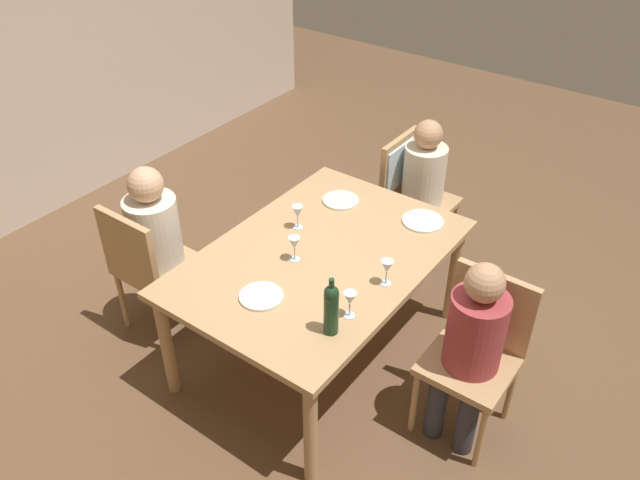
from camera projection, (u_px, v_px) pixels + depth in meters
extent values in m
plane|color=brown|center=(320.00, 350.00, 4.01)|extent=(10.00, 10.00, 0.00)
cube|color=beige|center=(5.00, 47.00, 4.55)|extent=(6.40, 0.12, 2.70)
cube|color=tan|center=(320.00, 257.00, 3.59)|extent=(1.65, 1.13, 0.04)
cylinder|color=tan|center=(311.00, 433.00, 3.07)|extent=(0.07, 0.07, 0.70)
cylinder|color=tan|center=(454.00, 274.00, 4.06)|extent=(0.07, 0.07, 0.70)
cylinder|color=tan|center=(167.00, 345.00, 3.55)|extent=(0.07, 0.07, 0.70)
cylinder|color=tan|center=(326.00, 222.00, 4.54)|extent=(0.07, 0.07, 0.70)
cylinder|color=tan|center=(167.00, 270.00, 4.31)|extent=(0.04, 0.04, 0.44)
cylinder|color=tan|center=(208.00, 291.00, 4.12)|extent=(0.04, 0.04, 0.44)
cylinder|color=tan|center=(123.00, 300.00, 4.06)|extent=(0.04, 0.04, 0.44)
cylinder|color=tan|center=(164.00, 324.00, 3.88)|extent=(0.04, 0.04, 0.44)
cube|color=tan|center=(160.00, 266.00, 3.95)|extent=(0.44, 0.44, 0.04)
cube|color=tan|center=(128.00, 250.00, 3.68)|extent=(0.04, 0.44, 0.44)
cylinder|color=tan|center=(453.00, 229.00, 4.70)|extent=(0.04, 0.04, 0.44)
cylinder|color=tan|center=(428.00, 254.00, 4.45)|extent=(0.04, 0.04, 0.44)
cylinder|color=tan|center=(408.00, 212.00, 4.88)|extent=(0.04, 0.04, 0.44)
cylinder|color=tan|center=(382.00, 235.00, 4.64)|extent=(0.04, 0.04, 0.44)
cube|color=tan|center=(421.00, 204.00, 4.53)|extent=(0.44, 0.44, 0.04)
cube|color=tan|center=(399.00, 166.00, 4.49)|extent=(0.44, 0.04, 0.44)
cube|color=#ADC6D6|center=(399.00, 163.00, 4.47)|extent=(0.40, 0.07, 0.31)
cylinder|color=tan|center=(481.00, 437.00, 3.21)|extent=(0.04, 0.04, 0.44)
cylinder|color=tan|center=(414.00, 402.00, 3.39)|extent=(0.04, 0.04, 0.44)
cylinder|color=tan|center=(511.00, 390.00, 3.46)|extent=(0.04, 0.04, 0.44)
cylinder|color=tan|center=(447.00, 359.00, 3.64)|extent=(0.04, 0.04, 0.44)
cube|color=tan|center=(469.00, 365.00, 3.29)|extent=(0.44, 0.44, 0.04)
cube|color=tan|center=(493.00, 308.00, 3.28)|extent=(0.04, 0.44, 0.44)
cylinder|color=#33333D|center=(172.00, 277.00, 4.23)|extent=(0.11, 0.11, 0.46)
cylinder|color=#33333D|center=(192.00, 288.00, 4.14)|extent=(0.11, 0.11, 0.46)
cylinder|color=beige|center=(155.00, 234.00, 3.81)|extent=(0.31, 0.31, 0.48)
sphere|color=tan|center=(145.00, 185.00, 3.61)|extent=(0.21, 0.21, 0.21)
cylinder|color=#33333D|center=(440.00, 231.00, 4.66)|extent=(0.11, 0.11, 0.46)
cylinder|color=#33333D|center=(429.00, 243.00, 4.54)|extent=(0.11, 0.11, 0.46)
cylinder|color=beige|center=(424.00, 177.00, 4.40)|extent=(0.29, 0.29, 0.44)
sphere|color=tan|center=(428.00, 134.00, 4.21)|extent=(0.19, 0.19, 0.19)
cylinder|color=#33333D|center=(467.00, 419.00, 3.29)|extent=(0.11, 0.11, 0.46)
cylinder|color=#33333D|center=(437.00, 403.00, 3.37)|extent=(0.11, 0.11, 0.46)
cylinder|color=#9E383D|center=(475.00, 333.00, 3.16)|extent=(0.29, 0.29, 0.44)
sphere|color=tan|center=(485.00, 283.00, 2.97)|extent=(0.19, 0.19, 0.19)
cylinder|color=#19381E|center=(331.00, 313.00, 3.01)|extent=(0.07, 0.07, 0.23)
sphere|color=#19381E|center=(331.00, 293.00, 2.94)|extent=(0.07, 0.07, 0.07)
cylinder|color=#19381E|center=(331.00, 285.00, 2.91)|extent=(0.03, 0.03, 0.07)
cylinder|color=silver|center=(349.00, 316.00, 3.17)|extent=(0.06, 0.06, 0.00)
cylinder|color=silver|center=(350.00, 310.00, 3.14)|extent=(0.01, 0.01, 0.07)
cone|color=silver|center=(350.00, 299.00, 3.10)|extent=(0.07, 0.07, 0.07)
cylinder|color=silver|center=(385.00, 283.00, 3.37)|extent=(0.06, 0.06, 0.00)
cylinder|color=silver|center=(386.00, 278.00, 3.35)|extent=(0.01, 0.01, 0.07)
cone|color=silver|center=(387.00, 267.00, 3.30)|extent=(0.07, 0.07, 0.07)
cylinder|color=silver|center=(298.00, 227.00, 3.79)|extent=(0.06, 0.06, 0.00)
cylinder|color=silver|center=(298.00, 222.00, 3.77)|extent=(0.01, 0.01, 0.07)
cone|color=silver|center=(298.00, 212.00, 3.73)|extent=(0.07, 0.07, 0.07)
cylinder|color=silver|center=(295.00, 259.00, 3.54)|extent=(0.06, 0.06, 0.00)
cylinder|color=silver|center=(295.00, 254.00, 3.52)|extent=(0.01, 0.01, 0.07)
cone|color=silver|center=(294.00, 243.00, 3.47)|extent=(0.07, 0.07, 0.07)
cylinder|color=white|center=(423.00, 221.00, 3.83)|extent=(0.25, 0.25, 0.01)
cylinder|color=silver|center=(261.00, 296.00, 3.28)|extent=(0.23, 0.23, 0.01)
cylinder|color=silver|center=(341.00, 200.00, 4.02)|extent=(0.23, 0.23, 0.01)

